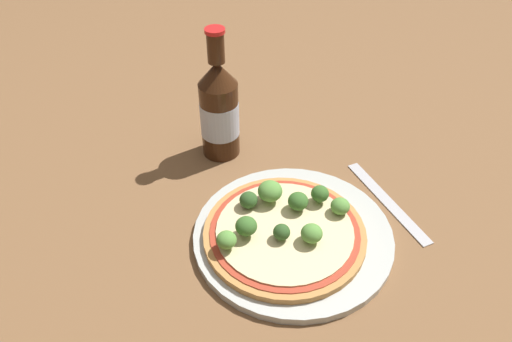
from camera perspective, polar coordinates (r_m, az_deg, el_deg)
The scene contains 14 objects.
ground_plane at distance 0.73m, azimuth 2.68°, elevation -6.48°, with size 3.00×3.00×0.00m, color brown.
plate at distance 0.72m, azimuth 4.24°, elevation -7.37°, with size 0.28×0.28×0.01m.
pizza at distance 0.70m, azimuth 3.29°, elevation -7.06°, with size 0.23×0.23×0.01m.
broccoli_floret_0 at distance 0.67m, azimuth -1.13°, elevation -6.32°, with size 0.03×0.03×0.03m.
broccoli_floret_1 at distance 0.72m, azimuth 4.68°, elevation -3.27°, with size 0.03×0.03×0.03m.
broccoli_floret_2 at distance 0.67m, azimuth 6.38°, elevation -7.11°, with size 0.03×0.03×0.03m.
broccoli_floret_3 at distance 0.72m, azimuth 1.90°, elevation -2.22°, with size 0.04×0.04×0.03m.
broccoli_floret_4 at distance 0.73m, azimuth 7.39°, elevation -2.69°, with size 0.03×0.03×0.03m.
broccoli_floret_5 at distance 0.67m, azimuth 2.95°, elevation -6.99°, with size 0.02×0.02×0.02m.
broccoli_floret_6 at distance 0.66m, azimuth -3.39°, elevation -7.87°, with size 0.03×0.03×0.03m.
broccoli_floret_7 at distance 0.72m, azimuth -0.86°, elevation -3.34°, with size 0.03×0.03×0.02m.
broccoli_floret_8 at distance 0.72m, azimuth 9.60°, elevation -3.98°, with size 0.03×0.03×0.02m.
beer_bottle at distance 0.82m, azimuth -4.23°, elevation 7.05°, with size 0.06×0.06×0.23m.
fork at distance 0.80m, azimuth 14.77°, elevation -3.33°, with size 0.02×0.20×0.00m.
Camera 1 is at (-0.24, -0.44, 0.54)m, focal length 35.00 mm.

